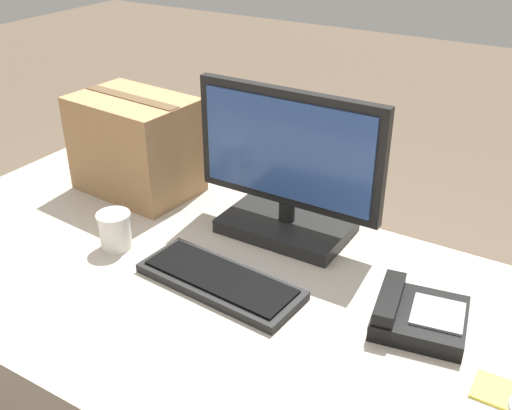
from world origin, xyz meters
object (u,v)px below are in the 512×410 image
at_px(monitor, 287,177).
at_px(sticky_note_pad, 495,390).
at_px(keyboard, 221,280).
at_px(desk_phone, 416,315).
at_px(cardboard_box, 136,145).
at_px(paper_cup_left, 114,231).

xyz_separation_m(monitor, sticky_note_pad, (0.62, -0.31, -0.16)).
distance_m(monitor, keyboard, 0.33).
distance_m(keyboard, desk_phone, 0.46).
bearing_deg(cardboard_box, keyboard, -29.78).
height_order(keyboard, sticky_note_pad, keyboard).
bearing_deg(sticky_note_pad, desk_phone, 149.88).
relative_size(desk_phone, paper_cup_left, 2.22).
bearing_deg(sticky_note_pad, monitor, 153.44).
xyz_separation_m(cardboard_box, sticky_note_pad, (1.14, -0.30, -0.15)).
height_order(monitor, sticky_note_pad, monitor).
distance_m(keyboard, cardboard_box, 0.60).
distance_m(paper_cup_left, sticky_note_pad, 0.97).
bearing_deg(sticky_note_pad, paper_cup_left, 179.68).
distance_m(paper_cup_left, cardboard_box, 0.36).
height_order(paper_cup_left, sticky_note_pad, paper_cup_left).
bearing_deg(desk_phone, sticky_note_pad, -40.10).
bearing_deg(keyboard, sticky_note_pad, 3.16).
bearing_deg(sticky_note_pad, cardboard_box, 165.14).
height_order(paper_cup_left, cardboard_box, cardboard_box).
relative_size(monitor, desk_phone, 2.36).
relative_size(paper_cup_left, cardboard_box, 0.27).
relative_size(desk_phone, sticky_note_pad, 2.76).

